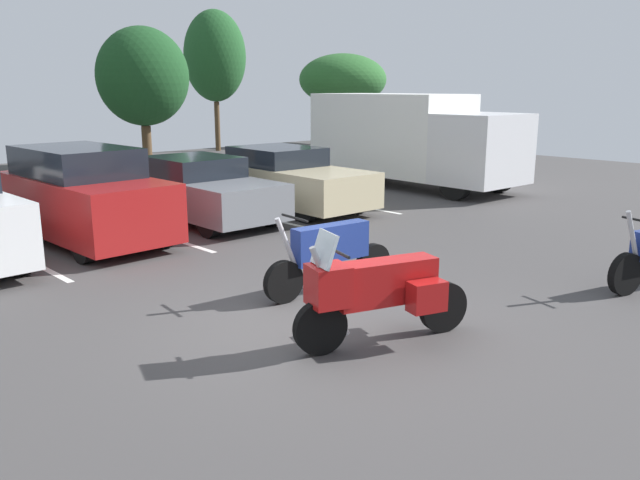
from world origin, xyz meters
TOP-DOWN VIEW (x-y plane):
  - ground at (0.00, 0.00)m, footprint 44.00×44.00m
  - motorcycle_touring at (0.05, -0.94)m, footprint 2.26×1.12m
  - motorcycle_third at (1.04, 0.88)m, footprint 2.31×0.62m
  - parking_stripes at (-1.60, 6.59)m, footprint 16.46×5.08m
  - car_red at (-0.20, 6.54)m, footprint 1.93×4.32m
  - car_grey at (2.59, 6.67)m, footprint 1.94×4.31m
  - car_champagne at (5.11, 6.61)m, footprint 2.08×4.85m
  - box_truck at (10.33, 6.86)m, footprint 2.69×7.05m
  - tree_center_left at (7.06, 17.31)m, footprint 3.49×3.49m
  - tree_center at (19.90, 19.21)m, footprint 4.69×4.69m
  - tree_far_left at (12.63, 20.55)m, footprint 2.92×2.92m

SIDE VIEW (x-z plane):
  - ground at x=0.00m, z-range -0.10..0.00m
  - parking_stripes at x=-1.60m, z-range 0.00..0.01m
  - motorcycle_third at x=1.04m, z-range -0.01..1.24m
  - motorcycle_touring at x=0.05m, z-range -0.05..1.39m
  - car_grey at x=2.59m, z-range -0.01..1.45m
  - car_champagne at x=5.11m, z-range -0.02..1.50m
  - car_red at x=-0.20m, z-range -0.01..1.86m
  - box_truck at x=10.33m, z-range 0.09..2.91m
  - tree_center_left at x=7.06m, z-range 0.76..6.04m
  - tree_center at x=19.90m, z-range 1.01..5.79m
  - tree_far_left at x=12.63m, z-range 1.16..7.72m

